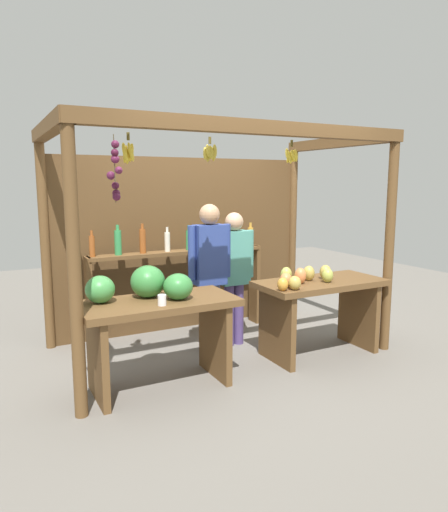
% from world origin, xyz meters
% --- Properties ---
extents(ground_plane, '(12.00, 12.00, 0.00)m').
position_xyz_m(ground_plane, '(0.00, 0.00, 0.00)').
color(ground_plane, slate).
rests_on(ground_plane, ground).
extents(market_stall, '(3.32, 1.83, 2.31)m').
position_xyz_m(market_stall, '(-0.01, 0.41, 1.33)').
color(market_stall, brown).
rests_on(market_stall, ground).
extents(fruit_counter_left, '(1.34, 0.66, 1.07)m').
position_xyz_m(fruit_counter_left, '(-0.91, -0.62, 0.68)').
color(fruit_counter_left, brown).
rests_on(fruit_counter_left, ground).
extents(fruit_counter_right, '(1.36, 0.64, 0.94)m').
position_xyz_m(fruit_counter_right, '(0.84, -0.65, 0.60)').
color(fruit_counter_right, brown).
rests_on(fruit_counter_right, ground).
extents(bottle_shelf_unit, '(2.13, 0.22, 1.33)m').
position_xyz_m(bottle_shelf_unit, '(-0.17, 0.64, 0.81)').
color(bottle_shelf_unit, brown).
rests_on(bottle_shelf_unit, ground).
extents(vendor_man, '(0.48, 0.21, 1.57)m').
position_xyz_m(vendor_man, '(-0.11, -0.06, 0.94)').
color(vendor_man, '#404F78').
rests_on(vendor_man, ground).
extents(vendor_woman, '(0.48, 0.20, 1.47)m').
position_xyz_m(vendor_woman, '(0.22, 0.02, 0.87)').
color(vendor_woman, '#523F78').
rests_on(vendor_woman, ground).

